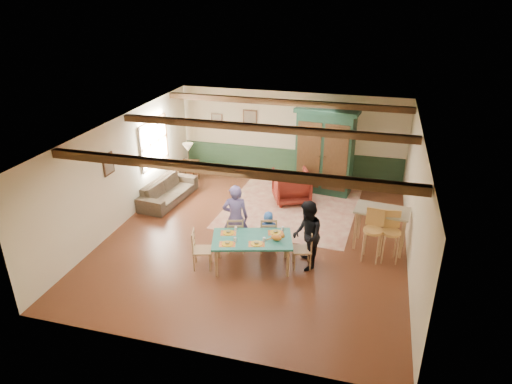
% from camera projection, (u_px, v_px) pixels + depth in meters
% --- Properties ---
extents(floor, '(8.00, 8.00, 0.00)m').
position_uv_depth(floor, '(257.00, 236.00, 11.14)').
color(floor, '#4D2315').
rests_on(floor, ground).
extents(wall_back, '(7.00, 0.02, 2.70)m').
position_uv_depth(wall_back, '(291.00, 135.00, 14.10)').
color(wall_back, beige).
rests_on(wall_back, floor).
extents(wall_left, '(0.02, 8.00, 2.70)m').
position_uv_depth(wall_left, '(123.00, 171.00, 11.41)').
color(wall_left, beige).
rests_on(wall_left, floor).
extents(wall_right, '(0.02, 8.00, 2.70)m').
position_uv_depth(wall_right, '(415.00, 202.00, 9.75)').
color(wall_right, beige).
rests_on(wall_right, floor).
extents(ceiling, '(7.00, 8.00, 0.02)m').
position_uv_depth(ceiling, '(257.00, 129.00, 10.03)').
color(ceiling, silver).
rests_on(ceiling, wall_back).
extents(wainscot_back, '(6.95, 0.03, 0.90)m').
position_uv_depth(wainscot_back, '(290.00, 163.00, 14.45)').
color(wainscot_back, '#1D3521').
rests_on(wainscot_back, floor).
extents(ceiling_beam_front, '(6.95, 0.16, 0.16)m').
position_uv_depth(ceiling_beam_front, '(224.00, 170.00, 8.04)').
color(ceiling_beam_front, black).
rests_on(ceiling_beam_front, ceiling).
extents(ceiling_beam_mid, '(6.95, 0.16, 0.16)m').
position_uv_depth(ceiling_beam_mid, '(262.00, 128.00, 10.41)').
color(ceiling_beam_mid, black).
rests_on(ceiling_beam_mid, ceiling).
extents(ceiling_beam_back, '(6.95, 0.16, 0.16)m').
position_uv_depth(ceiling_beam_back, '(285.00, 102.00, 12.70)').
color(ceiling_beam_back, black).
rests_on(ceiling_beam_back, ceiling).
extents(window_left, '(0.06, 1.60, 1.30)m').
position_uv_depth(window_left, '(154.00, 143.00, 12.82)').
color(window_left, white).
rests_on(window_left, wall_left).
extents(picture_left_wall, '(0.04, 0.42, 0.52)m').
position_uv_depth(picture_left_wall, '(108.00, 164.00, 10.71)').
color(picture_left_wall, gray).
rests_on(picture_left_wall, wall_left).
extents(picture_back_a, '(0.45, 0.04, 0.55)m').
position_uv_depth(picture_back_a, '(250.00, 119.00, 14.20)').
color(picture_back_a, gray).
rests_on(picture_back_a, wall_back).
extents(picture_back_b, '(0.38, 0.04, 0.48)m').
position_uv_depth(picture_back_b, '(217.00, 121.00, 14.52)').
color(picture_back_b, gray).
rests_on(picture_back_b, wall_back).
extents(dining_table, '(1.86, 1.35, 0.70)m').
position_uv_depth(dining_table, '(252.00, 253.00, 9.78)').
color(dining_table, '#226D5D').
rests_on(dining_table, floor).
extents(dining_chair_far_left, '(0.49, 0.50, 0.88)m').
position_uv_depth(dining_chair_far_left, '(236.00, 233.00, 10.35)').
color(dining_chair_far_left, '#A87F54').
rests_on(dining_chair_far_left, floor).
extents(dining_chair_far_right, '(0.49, 0.50, 0.88)m').
position_uv_depth(dining_chair_far_right, '(268.00, 233.00, 10.36)').
color(dining_chair_far_right, '#A87F54').
rests_on(dining_chair_far_right, floor).
extents(dining_chair_end_left, '(0.50, 0.49, 0.88)m').
position_uv_depth(dining_chair_end_left, '(202.00, 249.00, 9.74)').
color(dining_chair_end_left, '#A87F54').
rests_on(dining_chair_end_left, floor).
extents(dining_chair_end_right, '(0.50, 0.49, 0.88)m').
position_uv_depth(dining_chair_end_right, '(302.00, 249.00, 9.75)').
color(dining_chair_end_right, '#A87F54').
rests_on(dining_chair_end_right, floor).
extents(person_man, '(0.67, 0.53, 1.60)m').
position_uv_depth(person_man, '(236.00, 218.00, 10.27)').
color(person_man, '#61528D').
rests_on(person_man, floor).
extents(person_woman, '(0.76, 0.88, 1.54)m').
position_uv_depth(person_woman, '(307.00, 235.00, 9.62)').
color(person_woman, black).
rests_on(person_woman, floor).
extents(person_child, '(0.52, 0.41, 0.93)m').
position_uv_depth(person_child, '(268.00, 231.00, 10.42)').
color(person_child, '#2A5AAB').
rests_on(person_child, floor).
extents(cat, '(0.36, 0.22, 0.17)m').
position_uv_depth(cat, '(277.00, 237.00, 9.52)').
color(cat, orange).
rests_on(cat, dining_table).
extents(place_setting_near_left, '(0.43, 0.37, 0.11)m').
position_uv_depth(place_setting_near_left, '(227.00, 242.00, 9.40)').
color(place_setting_near_left, gold).
rests_on(place_setting_near_left, dining_table).
extents(place_setting_near_center, '(0.43, 0.37, 0.11)m').
position_uv_depth(place_setting_near_center, '(257.00, 242.00, 9.41)').
color(place_setting_near_center, gold).
rests_on(place_setting_near_center, dining_table).
extents(place_setting_far_left, '(0.43, 0.37, 0.11)m').
position_uv_depth(place_setting_far_left, '(228.00, 231.00, 9.82)').
color(place_setting_far_left, gold).
rests_on(place_setting_far_left, dining_table).
extents(place_setting_far_right, '(0.43, 0.37, 0.11)m').
position_uv_depth(place_setting_far_right, '(276.00, 231.00, 9.83)').
color(place_setting_far_right, gold).
rests_on(place_setting_far_right, dining_table).
extents(area_rug, '(3.68, 4.29, 0.01)m').
position_uv_depth(area_rug, '(293.00, 204.00, 12.73)').
color(area_rug, beige).
rests_on(area_rug, floor).
extents(armoire, '(1.83, 0.92, 2.48)m').
position_uv_depth(armoire, '(325.00, 151.00, 13.07)').
color(armoire, '#122F20').
rests_on(armoire, floor).
extents(armchair, '(1.27, 1.28, 0.90)m').
position_uv_depth(armchair, '(291.00, 186.00, 12.76)').
color(armchair, '#4A110E').
rests_on(armchair, floor).
extents(sofa, '(1.02, 2.15, 0.61)m').
position_uv_depth(sofa, '(168.00, 191.00, 12.85)').
color(sofa, '#3D3326').
rests_on(sofa, floor).
extents(end_table, '(0.55, 0.55, 0.65)m').
position_uv_depth(end_table, '(189.00, 172.00, 14.11)').
color(end_table, black).
rests_on(end_table, floor).
extents(table_lamp, '(0.33, 0.33, 0.59)m').
position_uv_depth(table_lamp, '(188.00, 153.00, 13.85)').
color(table_lamp, beige).
rests_on(table_lamp, end_table).
extents(counter_table, '(1.26, 0.83, 0.99)m').
position_uv_depth(counter_table, '(380.00, 229.00, 10.44)').
color(counter_table, '#BFB594').
rests_on(counter_table, floor).
extents(bar_stool_left, '(0.46, 0.50, 1.18)m').
position_uv_depth(bar_stool_left, '(372.00, 236.00, 9.95)').
color(bar_stool_left, tan).
rests_on(bar_stool_left, floor).
extents(bar_stool_right, '(0.46, 0.50, 1.15)m').
position_uv_depth(bar_stool_right, '(390.00, 238.00, 9.91)').
color(bar_stool_right, tan).
rests_on(bar_stool_right, floor).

